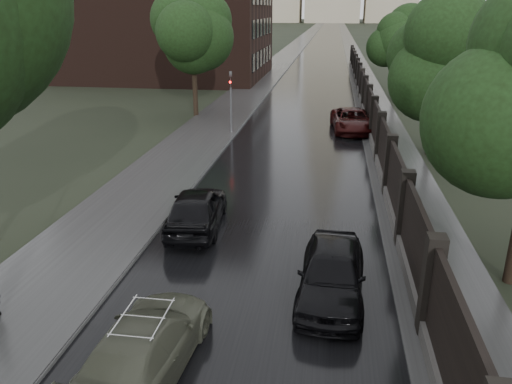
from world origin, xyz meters
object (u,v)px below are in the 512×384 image
Objects in this scene: tree_right_b at (439,63)px; hatchback_left at (197,208)px; traffic_light at (231,97)px; car_right_far at (352,120)px; tree_left_far at (193,44)px; car_right_near at (332,273)px; tree_right_c at (399,42)px; volga_sedan at (146,345)px.

hatchback_left is at bearing -131.32° from tree_right_b.
traffic_light is 0.75× the size of car_right_far.
car_right_far is at bearing 14.23° from traffic_light.
car_right_near is at bearing -66.59° from tree_left_far.
tree_right_c is 1.32× the size of car_right_far.
hatchback_left is (1.60, -14.60, -1.62)m from traffic_light.
traffic_light reaches higher than volga_sedan.
tree_right_c is (15.50, 10.00, -0.29)m from tree_left_far.
car_right_far is at bearing -14.99° from tree_left_far.
tree_right_c reaches higher than volga_sedan.
tree_left_far reaches higher than tree_right_c.
tree_right_b is (15.50, -8.00, -0.29)m from tree_left_far.
tree_right_b is at bearing -27.30° from tree_left_far.
car_right_near is 20.63m from car_right_far.
tree_right_b is 1.00× the size of tree_right_c.
hatchback_left is at bearing -79.34° from volga_sedan.
traffic_light is at bearing 111.79° from car_right_near.
volga_sedan is at bearing -115.68° from tree_right_b.
hatchback_left is 0.86× the size of car_right_far.
tree_right_b is 1.32× the size of car_right_far.
car_right_near is (6.54, -18.65, -1.63)m from traffic_light.
hatchback_left is (-10.20, -11.60, -4.17)m from tree_right_b.
tree_right_b is 16.00m from hatchback_left.
tree_right_c is 19.26m from traffic_light.
traffic_light reaches higher than car_right_far.
tree_left_far is 1.65× the size of car_right_near.
tree_right_c is 1.53× the size of hatchback_left.
volga_sedan is 5.47m from car_right_near.
tree_left_far is 20.79m from hatchback_left.
tree_right_c is 14.31m from car_right_far.
car_right_near is at bearing 135.91° from hatchback_left.
tree_right_c is 38.71m from volga_sedan.
volga_sedan is 24.84m from car_right_far.
car_right_near reaches higher than volga_sedan.
traffic_light is 0.88× the size of hatchback_left.
traffic_light is 22.54m from volga_sedan.
car_right_near reaches higher than car_right_far.
car_right_far is (5.20, 24.29, 0.05)m from volga_sedan.
volga_sedan is at bearing -83.61° from traffic_light.
tree_right_b is at bearing 73.88° from car_right_near.
volga_sedan is (-9.30, -19.34, -4.26)m from tree_right_b.
tree_left_far is at bearing 152.70° from tree_right_b.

